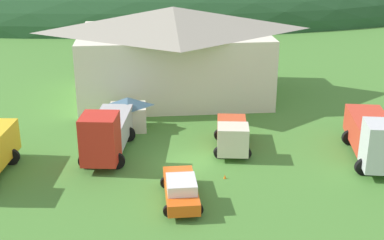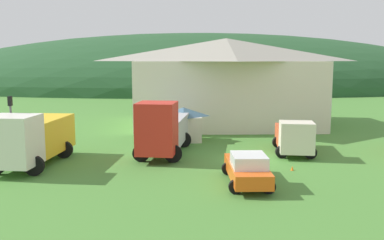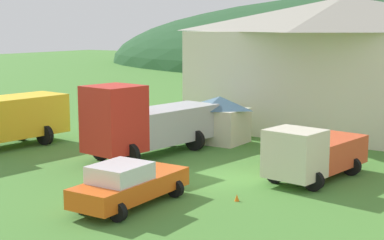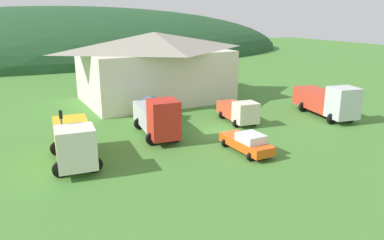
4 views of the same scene
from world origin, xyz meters
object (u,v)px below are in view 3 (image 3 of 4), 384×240
Objects in this scene: depot_building at (343,61)px; crane_truck_red at (145,122)px; light_truck_cream at (313,153)px; play_shed_cream at (220,119)px; traffic_cone_near_pickup at (237,201)px; service_pickup_orange at (129,184)px.

depot_building is 14.78m from crane_truck_red.
crane_truck_red reaches higher than light_truck_cream.
traffic_cone_near_pickup is at bearing -56.40° from play_shed_cream.
play_shed_cream is 5.28m from crane_truck_red.
traffic_cone_near_pickup is at bearing -83.34° from depot_building.
depot_building is 3.61× the size of service_pickup_orange.
light_truck_cream reaches higher than traffic_cone_near_pickup.
play_shed_cream is 8.91m from light_truck_cream.
service_pickup_orange is (3.20, -12.04, -0.52)m from play_shed_cream.
service_pickup_orange is at bearing -92.66° from depot_building.
crane_truck_red reaches higher than service_pickup_orange.
depot_building is at bearing 63.71° from play_shed_cream.
play_shed_cream is at bearing -116.29° from depot_building.
depot_building is at bearing 96.66° from traffic_cone_near_pickup.
play_shed_cream is 5.66× the size of traffic_cone_near_pickup.
crane_truck_red is 8.83m from light_truck_cream.
play_shed_cream is 12.47m from service_pickup_orange.
light_truck_cream is (7.43, -4.91, -0.16)m from play_shed_cream.
crane_truck_red is 8.38m from service_pickup_orange.
light_truck_cream is at bearing -33.47° from play_shed_cream.
crane_truck_red is at bearing -80.55° from light_truck_cream.
service_pickup_orange is at bearing 41.46° from crane_truck_red.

